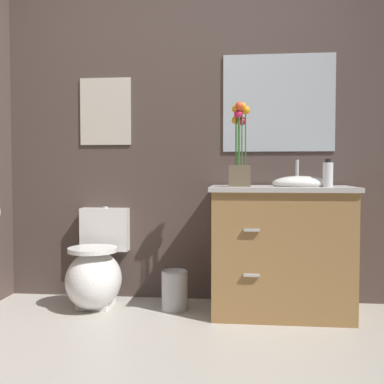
{
  "coord_description": "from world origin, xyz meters",
  "views": [
    {
      "loc": [
        0.42,
        -2.0,
        0.96
      ],
      "look_at": [
        0.09,
        1.13,
        0.82
      ],
      "focal_mm": 44.02,
      "sensor_mm": 36.0,
      "label": 1
    }
  ],
  "objects_px": {
    "wall_mirror": "(279,103)",
    "trash_bin": "(175,290)",
    "toilet": "(96,272)",
    "wall_poster": "(105,112)",
    "vanity_cabinet": "(281,248)",
    "flower_vase": "(240,154)",
    "soap_bottle": "(328,174)"
  },
  "relations": [
    {
      "from": "wall_mirror",
      "to": "trash_bin",
      "type": "bearing_deg",
      "value": -157.98
    },
    {
      "from": "toilet",
      "to": "wall_poster",
      "type": "xyz_separation_m",
      "value": [
        0.0,
        0.27,
        1.16
      ]
    },
    {
      "from": "wall_mirror",
      "to": "vanity_cabinet",
      "type": "bearing_deg",
      "value": -89.47
    },
    {
      "from": "vanity_cabinet",
      "to": "flower_vase",
      "type": "bearing_deg",
      "value": -167.07
    },
    {
      "from": "flower_vase",
      "to": "trash_bin",
      "type": "distance_m",
      "value": 1.04
    },
    {
      "from": "vanity_cabinet",
      "to": "wall_mirror",
      "type": "height_order",
      "value": "wall_mirror"
    },
    {
      "from": "toilet",
      "to": "wall_mirror",
      "type": "relative_size",
      "value": 0.86
    },
    {
      "from": "vanity_cabinet",
      "to": "flower_vase",
      "type": "height_order",
      "value": "flower_vase"
    },
    {
      "from": "toilet",
      "to": "wall_mirror",
      "type": "bearing_deg",
      "value": 11.77
    },
    {
      "from": "soap_bottle",
      "to": "trash_bin",
      "type": "bearing_deg",
      "value": 174.87
    },
    {
      "from": "toilet",
      "to": "soap_bottle",
      "type": "height_order",
      "value": "soap_bottle"
    },
    {
      "from": "toilet",
      "to": "flower_vase",
      "type": "xyz_separation_m",
      "value": [
        1.01,
        -0.09,
        0.83
      ]
    },
    {
      "from": "vanity_cabinet",
      "to": "trash_bin",
      "type": "relative_size",
      "value": 3.81
    },
    {
      "from": "vanity_cabinet",
      "to": "toilet",
      "type": "bearing_deg",
      "value": 178.82
    },
    {
      "from": "toilet",
      "to": "wall_poster",
      "type": "relative_size",
      "value": 1.38
    },
    {
      "from": "toilet",
      "to": "vanity_cabinet",
      "type": "bearing_deg",
      "value": -1.18
    },
    {
      "from": "toilet",
      "to": "vanity_cabinet",
      "type": "distance_m",
      "value": 1.3
    },
    {
      "from": "trash_bin",
      "to": "wall_mirror",
      "type": "distance_m",
      "value": 1.53
    },
    {
      "from": "vanity_cabinet",
      "to": "trash_bin",
      "type": "distance_m",
      "value": 0.78
    },
    {
      "from": "trash_bin",
      "to": "wall_poster",
      "type": "bearing_deg",
      "value": 152.77
    },
    {
      "from": "toilet",
      "to": "soap_bottle",
      "type": "bearing_deg",
      "value": -4.14
    },
    {
      "from": "soap_bottle",
      "to": "vanity_cabinet",
      "type": "bearing_deg",
      "value": 162.91
    },
    {
      "from": "toilet",
      "to": "soap_bottle",
      "type": "xyz_separation_m",
      "value": [
        1.57,
        -0.11,
        0.7
      ]
    },
    {
      "from": "trash_bin",
      "to": "wall_mirror",
      "type": "relative_size",
      "value": 0.34
    },
    {
      "from": "toilet",
      "to": "wall_mirror",
      "type": "xyz_separation_m",
      "value": [
        1.28,
        0.27,
        1.21
      ]
    },
    {
      "from": "flower_vase",
      "to": "wall_mirror",
      "type": "relative_size",
      "value": 0.69
    },
    {
      "from": "soap_bottle",
      "to": "wall_mirror",
      "type": "xyz_separation_m",
      "value": [
        -0.29,
        0.38,
        0.51
      ]
    },
    {
      "from": "trash_bin",
      "to": "wall_poster",
      "type": "height_order",
      "value": "wall_poster"
    },
    {
      "from": "toilet",
      "to": "wall_poster",
      "type": "height_order",
      "value": "wall_poster"
    },
    {
      "from": "toilet",
      "to": "vanity_cabinet",
      "type": "xyz_separation_m",
      "value": [
        1.29,
        -0.03,
        0.2
      ]
    },
    {
      "from": "vanity_cabinet",
      "to": "wall_mirror",
      "type": "xyz_separation_m",
      "value": [
        -0.0,
        0.29,
        1.01
      ]
    },
    {
      "from": "soap_bottle",
      "to": "trash_bin",
      "type": "distance_m",
      "value": 1.29
    }
  ]
}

